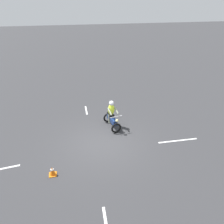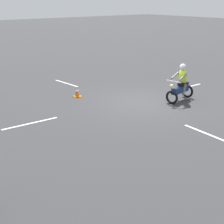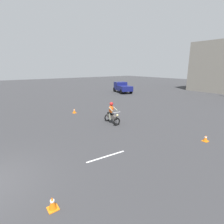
% 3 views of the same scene
% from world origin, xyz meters
% --- Properties ---
extents(ground_plane, '(120.00, 120.00, 0.00)m').
position_xyz_m(ground_plane, '(0.00, 0.00, 0.00)').
color(ground_plane, '#333335').
extents(motorcycle_rider_foreground, '(0.83, 1.55, 1.66)m').
position_xyz_m(motorcycle_rider_foreground, '(-0.86, -1.48, 0.73)').
color(motorcycle_rider_foreground, black).
rests_on(motorcycle_rider_foreground, ground).
extents(traffic_cone_mid_center, '(0.32, 0.32, 0.44)m').
position_xyz_m(traffic_cone_mid_center, '(2.52, 1.81, 0.21)').
color(traffic_cone_mid_center, orange).
rests_on(traffic_cone_mid_center, ground).
extents(lane_stripe_w, '(2.17, 0.21, 0.01)m').
position_xyz_m(lane_stripe_w, '(-3.97, 0.73, 0.00)').
color(lane_stripe_w, silver).
rests_on(lane_stripe_w, ground).
extents(lane_stripe_s, '(0.15, 1.27, 0.01)m').
position_xyz_m(lane_stripe_s, '(0.34, -3.97, 0.00)').
color(lane_stripe_s, silver).
rests_on(lane_stripe_s, ground).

